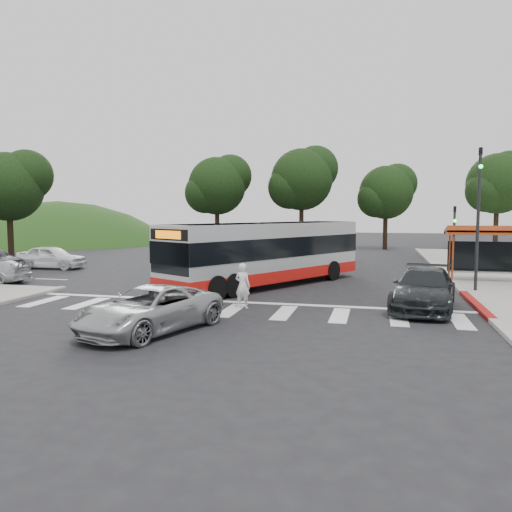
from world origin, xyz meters
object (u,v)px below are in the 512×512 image
(transit_bus, at_px, (267,254))
(pedestrian, at_px, (243,286))
(silver_suv_south, at_px, (150,309))
(dark_sedan, at_px, (424,289))

(transit_bus, height_order, pedestrian, transit_bus)
(transit_bus, distance_m, silver_suv_south, 10.37)
(pedestrian, height_order, dark_sedan, pedestrian)
(dark_sedan, bearing_deg, transit_bus, 156.41)
(pedestrian, relative_size, silver_suv_south, 0.35)
(transit_bus, relative_size, dark_sedan, 2.28)
(transit_bus, xyz_separation_m, silver_suv_south, (-1.43, -10.23, -0.87))
(transit_bus, bearing_deg, dark_sedan, -3.60)
(transit_bus, relative_size, pedestrian, 7.02)
(pedestrian, height_order, silver_suv_south, pedestrian)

